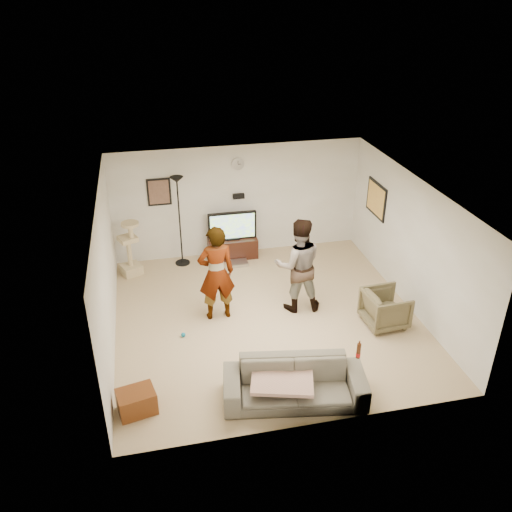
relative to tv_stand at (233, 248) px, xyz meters
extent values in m
cube|color=tan|center=(0.19, -2.50, -0.24)|extent=(5.50, 5.50, 0.02)
cube|color=white|center=(0.19, -2.50, 2.28)|extent=(5.50, 5.50, 0.02)
cube|color=beige|center=(0.19, 0.25, 1.02)|extent=(5.50, 0.04, 2.50)
cube|color=beige|center=(0.19, -5.25, 1.02)|extent=(5.50, 0.04, 2.50)
cube|color=beige|center=(-2.56, -2.50, 1.02)|extent=(0.04, 5.50, 2.50)
cube|color=beige|center=(2.94, -2.50, 1.02)|extent=(0.04, 5.50, 2.50)
cylinder|color=white|center=(0.19, 0.22, 1.87)|extent=(0.26, 0.04, 0.26)
cube|color=black|center=(0.19, 0.19, 1.15)|extent=(0.25, 0.10, 0.10)
cube|color=brown|center=(-1.51, 0.23, 1.37)|extent=(0.42, 0.03, 0.52)
cube|color=#E7A94E|center=(2.92, -0.90, 1.27)|extent=(0.03, 0.78, 0.62)
cube|color=black|center=(0.00, 0.00, 0.00)|extent=(1.09, 0.45, 0.45)
cube|color=#BCBCBC|center=(0.06, -0.40, -0.19)|extent=(0.40, 0.30, 0.07)
cube|color=black|center=(0.00, 0.00, 0.54)|extent=(1.07, 0.08, 0.63)
cube|color=#A8EA31|center=(0.00, -0.04, 0.54)|extent=(0.98, 0.01, 0.56)
cylinder|color=black|center=(-1.14, -0.06, 0.78)|extent=(0.32, 0.32, 2.01)
cube|color=#C6B386|center=(-2.25, -0.29, 0.38)|extent=(0.51, 0.51, 1.21)
imported|color=#9394A8|center=(-0.69, -2.28, 0.69)|extent=(0.69, 0.48, 1.84)
imported|color=#265378|center=(0.83, -2.30, 0.69)|extent=(0.96, 0.79, 1.84)
imported|color=#625D51|center=(0.09, -4.70, 0.08)|extent=(2.21, 1.15, 0.61)
cube|color=#D5A390|center=(-0.10, -4.70, 0.19)|extent=(1.06, 0.92, 0.06)
cylinder|color=#4B2511|center=(1.06, -4.70, 0.51)|extent=(0.06, 0.06, 0.25)
imported|color=brown|center=(2.23, -3.18, 0.11)|extent=(0.78, 0.76, 0.67)
cube|color=#5B2D12|center=(-2.21, -4.46, -0.05)|extent=(0.61, 0.51, 0.36)
sphere|color=#137297|center=(-1.39, -2.79, -0.19)|extent=(0.08, 0.08, 0.08)
camera|label=1|loc=(-1.77, -10.52, 5.41)|focal=37.31mm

